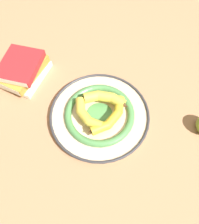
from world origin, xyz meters
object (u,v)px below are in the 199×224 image
Objects in this scene: banana_b at (86,114)px; banana_c at (110,118)px; book_stack at (23,70)px; banana_a at (106,98)px; decorative_bowl at (100,115)px.

banana_b is 0.81× the size of banana_c.
banana_b is at bearing 68.10° from book_stack.
banana_b is 0.34m from book_stack.
banana_a is 1.02× the size of banana_b.
banana_c is at bearing 74.11° from book_stack.
banana_b is at bearing 53.00° from banana_a.
banana_c is (-0.05, -0.00, 0.04)m from decorative_bowl.
banana_b is 0.69× the size of book_stack.
book_stack is (0.36, 0.07, 0.03)m from decorative_bowl.
banana_c is at bearing 45.10° from banana_b.
banana_a is at bearing 83.41° from book_stack.
banana_a is (0.02, -0.05, 0.04)m from decorative_bowl.
banana_b is 0.09m from banana_c.
decorative_bowl is 1.62× the size of book_stack.
banana_b is (0.01, 0.10, -0.00)m from banana_a.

